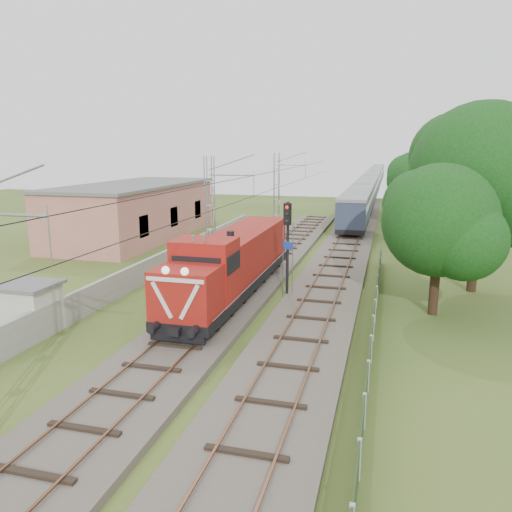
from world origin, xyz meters
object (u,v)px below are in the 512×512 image
(locomotive, at_px, (233,262))
(coach_rake, at_px, (372,181))
(relay_hut, at_px, (32,308))
(signal_post, at_px, (287,233))

(locomotive, height_order, coach_rake, locomotive)
(relay_hut, bearing_deg, coach_rake, 81.21)
(locomotive, relative_size, coach_rake, 0.15)
(signal_post, height_order, relay_hut, signal_post)
(signal_post, bearing_deg, locomotive, -165.83)
(locomotive, bearing_deg, signal_post, 14.17)
(signal_post, distance_m, relay_hut, 13.62)
(relay_hut, bearing_deg, locomotive, 46.03)
(locomotive, xyz_separation_m, signal_post, (2.97, 0.75, 1.68))
(coach_rake, relative_size, signal_post, 18.91)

